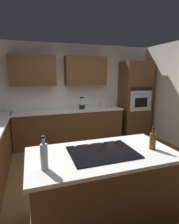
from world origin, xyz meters
name	(u,v)px	position (x,y,z in m)	size (l,w,h in m)	color
ground_plane	(95,174)	(0.00, 0.00, 0.00)	(14.00, 14.00, 0.00)	brown
wall_back	(67,87)	(0.07, -2.04, 1.46)	(6.00, 0.44, 2.60)	white
lower_cabinets_back	(70,127)	(0.10, -1.72, 0.43)	(2.80, 0.60, 0.86)	brown
countertop_back	(69,110)	(0.10, -1.72, 0.88)	(2.84, 0.64, 0.04)	silver
island_base	(102,189)	(0.29, 1.03, 0.43)	(1.64, 0.81, 0.86)	brown
island_top	(102,154)	(0.29, 1.03, 0.88)	(1.72, 0.89, 0.04)	silver
wall_oven	(135,100)	(-1.85, -1.72, 1.08)	(0.80, 0.66, 2.16)	brown
cooktop	(102,152)	(0.29, 1.03, 0.91)	(0.76, 0.56, 0.03)	black
blender	(82,104)	(-0.25, -1.72, 1.04)	(0.15, 0.15, 0.32)	black
kettle	(103,104)	(-0.85, -1.72, 0.99)	(0.15, 0.15, 0.18)	#B7BABF
oil_bottle	(44,156)	(0.96, 1.20, 1.04)	(0.07, 0.07, 0.33)	silver
second_bottle	(153,140)	(-0.32, 1.12, 1.01)	(0.08, 0.08, 0.28)	brown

